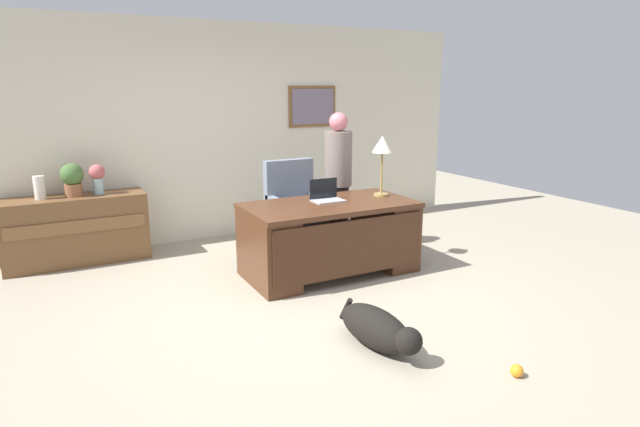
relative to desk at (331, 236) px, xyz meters
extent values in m
plane|color=#9E937F|center=(-0.50, -0.61, -0.41)|extent=(12.00, 12.00, 0.00)
cube|color=beige|center=(-0.50, 1.99, 0.94)|extent=(7.00, 0.12, 2.70)
cube|color=brown|center=(0.77, 1.91, 1.24)|extent=(0.70, 0.03, 0.55)
cube|color=slate|center=(0.77, 1.89, 1.24)|extent=(0.62, 0.01, 0.47)
cube|color=#4C2B19|center=(0.00, 0.03, 0.32)|extent=(1.75, 0.92, 0.05)
cube|color=#4C2B19|center=(-0.69, 0.03, -0.06)|extent=(0.36, 0.86, 0.70)
cube|color=#4C2B19|center=(0.69, 0.03, -0.06)|extent=(0.36, 0.86, 0.70)
cube|color=#412415|center=(0.00, -0.40, -0.02)|extent=(1.65, 0.04, 0.56)
cube|color=brown|center=(-2.31, 1.64, -0.03)|extent=(1.49, 0.48, 0.75)
cube|color=brown|center=(-2.31, 1.39, 0.06)|extent=(1.39, 0.02, 0.14)
cube|color=slate|center=(0.00, 0.80, -0.04)|extent=(0.60, 0.58, 0.18)
cylinder|color=black|center=(0.00, 0.80, -0.27)|extent=(0.10, 0.10, 0.28)
cylinder|color=black|center=(0.00, 0.80, -0.38)|extent=(0.52, 0.52, 0.05)
cube|color=slate|center=(0.00, 1.04, 0.36)|extent=(0.60, 0.12, 0.62)
cube|color=slate|center=(-0.26, 0.80, 0.16)|extent=(0.08, 0.50, 0.22)
cube|color=slate|center=(0.26, 0.80, 0.16)|extent=(0.08, 0.50, 0.22)
cylinder|color=#262323|center=(0.49, 0.70, -0.02)|extent=(0.26, 0.26, 0.78)
cylinder|color=slate|center=(0.49, 0.70, 0.69)|extent=(0.32, 0.32, 0.63)
sphere|color=#C96D77|center=(0.49, 0.70, 1.11)|extent=(0.22, 0.22, 0.22)
ellipsoid|color=black|center=(-0.48, -1.55, -0.26)|extent=(0.38, 0.75, 0.30)
sphere|color=black|center=(-0.44, -1.91, -0.22)|extent=(0.20, 0.20, 0.20)
cylinder|color=black|center=(-0.52, -1.19, -0.24)|extent=(0.06, 0.15, 0.21)
cube|color=#B2B5BA|center=(0.02, 0.10, 0.35)|extent=(0.32, 0.22, 0.01)
cube|color=black|center=(0.02, 0.21, 0.46)|extent=(0.32, 0.01, 0.21)
cylinder|color=#9E8447|center=(0.67, 0.09, 0.36)|extent=(0.16, 0.16, 0.02)
cylinder|color=#9E8447|center=(0.67, 0.09, 0.59)|extent=(0.02, 0.02, 0.45)
cone|color=silver|center=(0.67, 0.09, 0.91)|extent=(0.22, 0.22, 0.18)
cylinder|color=#96B7C2|center=(-2.04, 1.64, 0.43)|extent=(0.11, 0.11, 0.18)
sphere|color=#B35758|center=(-2.04, 1.64, 0.59)|extent=(0.17, 0.17, 0.17)
cylinder|color=silver|center=(-2.62, 1.64, 0.47)|extent=(0.11, 0.11, 0.25)
cylinder|color=brown|center=(-2.29, 1.64, 0.41)|extent=(0.18, 0.18, 0.14)
sphere|color=#436733|center=(-2.29, 1.64, 0.58)|extent=(0.24, 0.24, 0.24)
sphere|color=orange|center=(0.13, -2.38, -0.36)|extent=(0.09, 0.09, 0.09)
camera|label=1|loc=(-2.58, -4.62, 1.53)|focal=29.81mm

